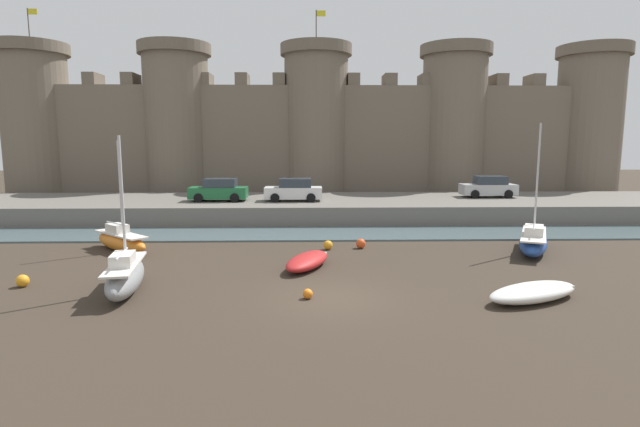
# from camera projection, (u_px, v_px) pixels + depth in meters

# --- Properties ---
(ground_plane) EXTENTS (160.00, 160.00, 0.00)m
(ground_plane) POSITION_uv_depth(u_px,v_px,m) (331.00, 299.00, 17.92)
(ground_plane) COLOR #382D23
(water_channel) EXTENTS (80.00, 4.50, 0.10)m
(water_channel) POSITION_uv_depth(u_px,v_px,m) (322.00, 234.00, 30.23)
(water_channel) COLOR slate
(water_channel) RESTS_ON ground
(quay_road) EXTENTS (63.44, 10.00, 1.33)m
(quay_road) POSITION_uv_depth(u_px,v_px,m) (319.00, 208.00, 37.32)
(quay_road) COLOR #666059
(quay_road) RESTS_ON ground
(castle) EXTENTS (57.98, 6.53, 17.33)m
(castle) POSITION_uv_depth(u_px,v_px,m) (316.00, 131.00, 46.50)
(castle) COLOR #706354
(castle) RESTS_ON ground
(rowboat_near_channel_right) EXTENTS (2.61, 3.78, 0.65)m
(rowboat_near_channel_right) POSITION_uv_depth(u_px,v_px,m) (307.00, 261.00, 22.17)
(rowboat_near_channel_right) COLOR red
(rowboat_near_channel_right) RESTS_ON ground
(sailboat_near_channel_left) EXTENTS (4.01, 3.86, 5.64)m
(sailboat_near_channel_left) POSITION_uv_depth(u_px,v_px,m) (121.00, 240.00, 25.62)
(sailboat_near_channel_left) COLOR orange
(sailboat_near_channel_left) RESTS_ON ground
(sailboat_foreground_centre) EXTENTS (3.56, 5.54, 6.50)m
(sailboat_foreground_centre) POSITION_uv_depth(u_px,v_px,m) (533.00, 241.00, 25.30)
(sailboat_foreground_centre) COLOR #234793
(sailboat_foreground_centre) RESTS_ON ground
(sailboat_foreground_left) EXTENTS (1.79, 4.48, 5.82)m
(sailboat_foreground_left) POSITION_uv_depth(u_px,v_px,m) (125.00, 276.00, 18.45)
(sailboat_foreground_left) COLOR gray
(sailboat_foreground_left) RESTS_ON ground
(rowboat_foreground_right) EXTENTS (4.17, 2.97, 0.61)m
(rowboat_foreground_right) POSITION_uv_depth(u_px,v_px,m) (533.00, 292.00, 17.65)
(rowboat_foreground_right) COLOR silver
(rowboat_foreground_right) RESTS_ON ground
(mooring_buoy_near_shore) EXTENTS (0.51, 0.51, 0.51)m
(mooring_buoy_near_shore) POSITION_uv_depth(u_px,v_px,m) (361.00, 244.00, 26.27)
(mooring_buoy_near_shore) COLOR #E04C1E
(mooring_buoy_near_shore) RESTS_ON ground
(mooring_buoy_off_centre) EXTENTS (0.37, 0.37, 0.37)m
(mooring_buoy_off_centre) POSITION_uv_depth(u_px,v_px,m) (308.00, 294.00, 17.88)
(mooring_buoy_off_centre) COLOR orange
(mooring_buoy_off_centre) RESTS_ON ground
(mooring_buoy_near_channel) EXTENTS (0.48, 0.48, 0.48)m
(mooring_buoy_near_channel) POSITION_uv_depth(u_px,v_px,m) (328.00, 245.00, 25.94)
(mooring_buoy_near_channel) COLOR orange
(mooring_buoy_near_channel) RESTS_ON ground
(mooring_buoy_mid_mud) EXTENTS (0.48, 0.48, 0.48)m
(mooring_buoy_mid_mud) POSITION_uv_depth(u_px,v_px,m) (23.00, 281.00, 19.32)
(mooring_buoy_mid_mud) COLOR orange
(mooring_buoy_mid_mud) RESTS_ON ground
(car_quay_east) EXTENTS (4.11, 1.90, 1.62)m
(car_quay_east) POSITION_uv_depth(u_px,v_px,m) (219.00, 190.00, 35.84)
(car_quay_east) COLOR #1E6638
(car_quay_east) RESTS_ON quay_road
(car_quay_west) EXTENTS (4.11, 1.90, 1.62)m
(car_quay_west) POSITION_uv_depth(u_px,v_px,m) (489.00, 187.00, 38.30)
(car_quay_west) COLOR #B2B5B7
(car_quay_west) RESTS_ON quay_road
(car_quay_centre_east) EXTENTS (4.11, 1.90, 1.62)m
(car_quay_centre_east) POSITION_uv_depth(u_px,v_px,m) (294.00, 190.00, 35.87)
(car_quay_centre_east) COLOR silver
(car_quay_centre_east) RESTS_ON quay_road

